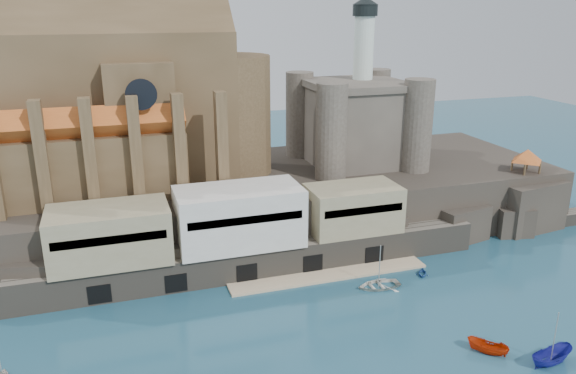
% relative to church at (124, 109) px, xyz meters
% --- Properties ---
extents(ground, '(300.00, 300.00, 0.00)m').
position_rel_church_xyz_m(ground, '(24.13, -41.85, -22.13)').
color(ground, navy).
rests_on(ground, ground).
extents(promontory, '(100.00, 36.00, 10.00)m').
position_rel_church_xyz_m(promontory, '(23.94, -2.48, -17.20)').
color(promontory, black).
rests_on(promontory, ground).
extents(quay, '(70.00, 12.00, 13.05)m').
position_rel_church_xyz_m(quay, '(13.94, -18.78, -16.06)').
color(quay, '#60594D').
rests_on(quay, ground).
extents(church, '(47.00, 25.93, 30.51)m').
position_rel_church_xyz_m(church, '(0.00, 0.00, 0.00)').
color(church, '#503C25').
rests_on(church, promontory).
extents(castle_keep, '(21.20, 21.20, 29.30)m').
position_rel_church_xyz_m(castle_keep, '(40.21, -0.78, -3.81)').
color(castle_keep, '#4B443B').
rests_on(castle_keep, promontory).
extents(rock_outcrop, '(14.50, 10.50, 8.70)m').
position_rel_church_xyz_m(rock_outcrop, '(66.13, -16.01, -18.11)').
color(rock_outcrop, black).
rests_on(rock_outcrop, ground).
extents(pavilion, '(6.40, 6.40, 5.40)m').
position_rel_church_xyz_m(pavilion, '(66.13, -15.85, -9.40)').
color(pavilion, '#503C25').
rests_on(pavilion, rock_outcrop).
extents(boat_2, '(2.50, 2.46, 5.70)m').
position_rel_church_xyz_m(boat_2, '(41.61, -51.12, -22.13)').
color(boat_2, navy).
rests_on(boat_2, ground).
extents(boat_5, '(2.51, 2.51, 4.66)m').
position_rel_church_xyz_m(boat_5, '(36.19, -47.24, -22.13)').
color(boat_5, '#BC2A05').
rests_on(boat_5, ground).
extents(boat_6, '(1.42, 4.48, 6.22)m').
position_rel_church_xyz_m(boat_6, '(31.46, -29.26, -22.13)').
color(boat_6, silver).
rests_on(boat_6, ground).
extents(boat_7, '(2.81, 2.48, 2.78)m').
position_rel_church_xyz_m(boat_7, '(39.30, -27.85, -22.13)').
color(boat_7, '#26549E').
rests_on(boat_7, ground).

